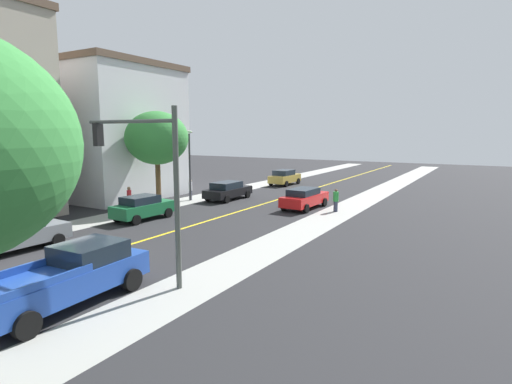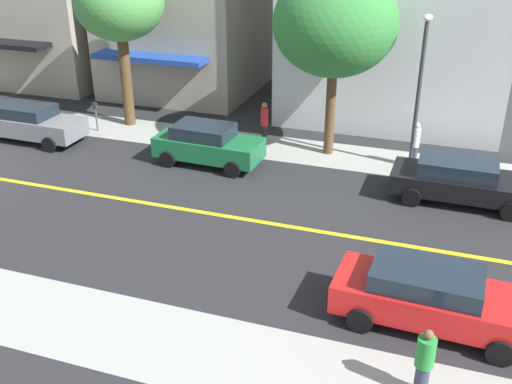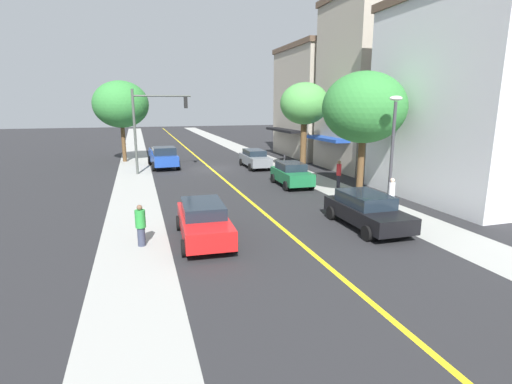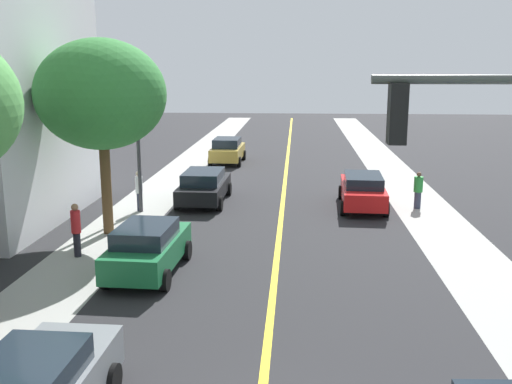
{
  "view_description": "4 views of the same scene",
  "coord_description": "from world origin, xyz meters",
  "px_view_note": "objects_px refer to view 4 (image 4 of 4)",
  "views": [
    {
      "loc": [
        15.81,
        -9.97,
        5.66
      ],
      "look_at": [
        1.91,
        13.63,
        1.66
      ],
      "focal_mm": 28.76,
      "sensor_mm": 36.0,
      "label": 1
    },
    {
      "loc": [
        16.22,
        17.73,
        9.41
      ],
      "look_at": [
        1.12,
        12.58,
        1.63
      ],
      "focal_mm": 42.22,
      "sensor_mm": 36.0,
      "label": 2
    },
    {
      "loc": [
        5.95,
        33.0,
        5.37
      ],
      "look_at": [
        0.21,
        14.07,
        0.95
      ],
      "focal_mm": 27.38,
      "sensor_mm": 36.0,
      "label": 3
    },
    {
      "loc": [
        0.59,
        -7.74,
        6.26
      ],
      "look_at": [
        -0.92,
        13.83,
        1.53
      ],
      "focal_mm": 40.73,
      "sensor_mm": 36.0,
      "label": 4
    }
  ],
  "objects_px": {
    "red_sedan_right_curb": "(363,190)",
    "gold_sedan_left_curb": "(227,150)",
    "pedestrian_red_shirt": "(76,228)",
    "green_sedan_left_curb": "(148,248)",
    "black_sedan_left_curb": "(204,186)",
    "pedestrian_green_shirt": "(418,190)",
    "pedestrian_white_shirt": "(139,190)",
    "street_tree_left_far": "(101,95)",
    "street_lamp": "(138,128)"
  },
  "relations": [
    {
      "from": "red_sedan_right_curb",
      "to": "gold_sedan_left_curb",
      "type": "height_order",
      "value": "gold_sedan_left_curb"
    },
    {
      "from": "pedestrian_red_shirt",
      "to": "green_sedan_left_curb",
      "type": "bearing_deg",
      "value": -156.72
    },
    {
      "from": "black_sedan_left_curb",
      "to": "green_sedan_left_curb",
      "type": "relative_size",
      "value": 1.13
    },
    {
      "from": "green_sedan_left_curb",
      "to": "pedestrian_green_shirt",
      "type": "xyz_separation_m",
      "value": [
        9.91,
        9.04,
        0.03
      ]
    },
    {
      "from": "red_sedan_right_curb",
      "to": "gold_sedan_left_curb",
      "type": "bearing_deg",
      "value": 35.21
    },
    {
      "from": "red_sedan_right_curb",
      "to": "pedestrian_white_shirt",
      "type": "bearing_deg",
      "value": 100.38
    },
    {
      "from": "gold_sedan_left_curb",
      "to": "pedestrian_green_shirt",
      "type": "relative_size",
      "value": 2.63
    },
    {
      "from": "black_sedan_left_curb",
      "to": "green_sedan_left_curb",
      "type": "bearing_deg",
      "value": 179.27
    },
    {
      "from": "pedestrian_red_shirt",
      "to": "red_sedan_right_curb",
      "type": "bearing_deg",
      "value": -92.97
    },
    {
      "from": "green_sedan_left_curb",
      "to": "pedestrian_white_shirt",
      "type": "height_order",
      "value": "pedestrian_white_shirt"
    },
    {
      "from": "black_sedan_left_curb",
      "to": "pedestrian_white_shirt",
      "type": "distance_m",
      "value": 3.14
    },
    {
      "from": "pedestrian_white_shirt",
      "to": "red_sedan_right_curb",
      "type": "bearing_deg",
      "value": 105.82
    },
    {
      "from": "green_sedan_left_curb",
      "to": "pedestrian_green_shirt",
      "type": "distance_m",
      "value": 13.41
    },
    {
      "from": "street_tree_left_far",
      "to": "pedestrian_green_shirt",
      "type": "relative_size",
      "value": 4.39
    },
    {
      "from": "green_sedan_left_curb",
      "to": "pedestrian_red_shirt",
      "type": "xyz_separation_m",
      "value": [
        -2.77,
        1.42,
        0.15
      ]
    },
    {
      "from": "street_lamp",
      "to": "pedestrian_green_shirt",
      "type": "distance_m",
      "value": 12.57
    },
    {
      "from": "black_sedan_left_curb",
      "to": "pedestrian_white_shirt",
      "type": "height_order",
      "value": "pedestrian_white_shirt"
    },
    {
      "from": "green_sedan_left_curb",
      "to": "gold_sedan_left_curb",
      "type": "distance_m",
      "value": 20.67
    },
    {
      "from": "pedestrian_white_shirt",
      "to": "black_sedan_left_curb",
      "type": "bearing_deg",
      "value": 132.91
    },
    {
      "from": "pedestrian_white_shirt",
      "to": "gold_sedan_left_curb",
      "type": "bearing_deg",
      "value": 177.75
    },
    {
      "from": "red_sedan_right_curb",
      "to": "pedestrian_white_shirt",
      "type": "distance_m",
      "value": 9.9
    },
    {
      "from": "street_tree_left_far",
      "to": "pedestrian_red_shirt",
      "type": "relative_size",
      "value": 3.99
    },
    {
      "from": "street_lamp",
      "to": "black_sedan_left_curb",
      "type": "relative_size",
      "value": 1.21
    },
    {
      "from": "red_sedan_right_curb",
      "to": "pedestrian_green_shirt",
      "type": "relative_size",
      "value": 2.95
    },
    {
      "from": "street_tree_left_far",
      "to": "pedestrian_white_shirt",
      "type": "height_order",
      "value": "street_tree_left_far"
    },
    {
      "from": "green_sedan_left_curb",
      "to": "pedestrian_white_shirt",
      "type": "relative_size",
      "value": 2.36
    },
    {
      "from": "red_sedan_right_curb",
      "to": "gold_sedan_left_curb",
      "type": "distance_m",
      "value": 13.83
    },
    {
      "from": "gold_sedan_left_curb",
      "to": "street_lamp",
      "type": "bearing_deg",
      "value": 171.18
    },
    {
      "from": "street_lamp",
      "to": "black_sedan_left_curb",
      "type": "distance_m",
      "value": 4.23
    },
    {
      "from": "street_tree_left_far",
      "to": "green_sedan_left_curb",
      "type": "height_order",
      "value": "street_tree_left_far"
    },
    {
      "from": "pedestrian_green_shirt",
      "to": "pedestrian_white_shirt",
      "type": "height_order",
      "value": "pedestrian_white_shirt"
    },
    {
      "from": "street_lamp",
      "to": "pedestrian_red_shirt",
      "type": "relative_size",
      "value": 3.2
    },
    {
      "from": "pedestrian_green_shirt",
      "to": "pedestrian_white_shirt",
      "type": "xyz_separation_m",
      "value": [
        -12.25,
        -1.36,
        0.1
      ]
    },
    {
      "from": "green_sedan_left_curb",
      "to": "red_sedan_right_curb",
      "type": "bearing_deg",
      "value": -37.32
    },
    {
      "from": "gold_sedan_left_curb",
      "to": "pedestrian_red_shirt",
      "type": "relative_size",
      "value": 2.39
    },
    {
      "from": "green_sedan_left_curb",
      "to": "pedestrian_red_shirt",
      "type": "distance_m",
      "value": 3.12
    },
    {
      "from": "gold_sedan_left_curb",
      "to": "green_sedan_left_curb",
      "type": "bearing_deg",
      "value": -179.01
    },
    {
      "from": "street_tree_left_far",
      "to": "red_sedan_right_curb",
      "type": "bearing_deg",
      "value": 25.44
    },
    {
      "from": "green_sedan_left_curb",
      "to": "pedestrian_red_shirt",
      "type": "relative_size",
      "value": 2.32
    },
    {
      "from": "street_tree_left_far",
      "to": "street_lamp",
      "type": "xyz_separation_m",
      "value": [
        0.36,
        3.34,
        -1.57
      ]
    },
    {
      "from": "gold_sedan_left_curb",
      "to": "pedestrian_green_shirt",
      "type": "xyz_separation_m",
      "value": [
        9.91,
        -11.63,
        0.01
      ]
    },
    {
      "from": "street_lamp",
      "to": "pedestrian_white_shirt",
      "type": "height_order",
      "value": "street_lamp"
    },
    {
      "from": "pedestrian_white_shirt",
      "to": "street_lamp",
      "type": "bearing_deg",
      "value": 46.72
    },
    {
      "from": "street_tree_left_far",
      "to": "street_lamp",
      "type": "distance_m",
      "value": 3.71
    },
    {
      "from": "street_lamp",
      "to": "red_sedan_right_curb",
      "type": "bearing_deg",
      "value": 8.51
    },
    {
      "from": "street_lamp",
      "to": "green_sedan_left_curb",
      "type": "xyz_separation_m",
      "value": [
        2.27,
        -7.58,
        -2.81
      ]
    },
    {
      "from": "green_sedan_left_curb",
      "to": "black_sedan_left_curb",
      "type": "bearing_deg",
      "value": 0.89
    },
    {
      "from": "green_sedan_left_curb",
      "to": "gold_sedan_left_curb",
      "type": "height_order",
      "value": "gold_sedan_left_curb"
    },
    {
      "from": "street_lamp",
      "to": "green_sedan_left_curb",
      "type": "relative_size",
      "value": 1.38
    },
    {
      "from": "red_sedan_right_curb",
      "to": "pedestrian_red_shirt",
      "type": "height_order",
      "value": "pedestrian_red_shirt"
    }
  ]
}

